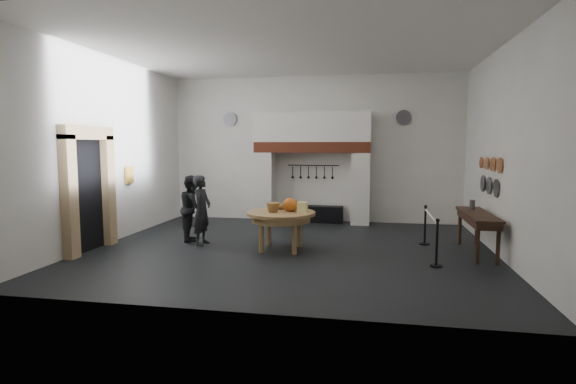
% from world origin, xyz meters
% --- Properties ---
extents(floor, '(9.00, 8.00, 0.02)m').
position_xyz_m(floor, '(0.00, 0.00, 0.00)').
color(floor, black).
rests_on(floor, ground).
extents(ceiling, '(9.00, 8.00, 0.02)m').
position_xyz_m(ceiling, '(0.00, 0.00, 4.50)').
color(ceiling, silver).
rests_on(ceiling, wall_back).
extents(wall_back, '(9.00, 0.02, 4.50)m').
position_xyz_m(wall_back, '(0.00, 4.00, 2.25)').
color(wall_back, white).
rests_on(wall_back, floor).
extents(wall_front, '(9.00, 0.02, 4.50)m').
position_xyz_m(wall_front, '(0.00, -4.00, 2.25)').
color(wall_front, white).
rests_on(wall_front, floor).
extents(wall_left, '(0.02, 8.00, 4.50)m').
position_xyz_m(wall_left, '(-4.50, 0.00, 2.25)').
color(wall_left, white).
rests_on(wall_left, floor).
extents(wall_right, '(0.02, 8.00, 4.50)m').
position_xyz_m(wall_right, '(4.50, 0.00, 2.25)').
color(wall_right, white).
rests_on(wall_right, floor).
extents(chimney_pier_left, '(0.55, 0.70, 2.15)m').
position_xyz_m(chimney_pier_left, '(-1.48, 3.65, 1.07)').
color(chimney_pier_left, silver).
rests_on(chimney_pier_left, floor).
extents(chimney_pier_right, '(0.55, 0.70, 2.15)m').
position_xyz_m(chimney_pier_right, '(1.48, 3.65, 1.07)').
color(chimney_pier_right, silver).
rests_on(chimney_pier_right, floor).
extents(hearth_brick_band, '(3.50, 0.72, 0.32)m').
position_xyz_m(hearth_brick_band, '(0.00, 3.65, 2.31)').
color(hearth_brick_band, '#9E442B').
rests_on(hearth_brick_band, chimney_pier_left).
extents(chimney_hood, '(3.50, 0.70, 0.90)m').
position_xyz_m(chimney_hood, '(0.00, 3.65, 2.92)').
color(chimney_hood, silver).
rests_on(chimney_hood, hearth_brick_band).
extents(iron_range, '(1.90, 0.45, 0.50)m').
position_xyz_m(iron_range, '(0.00, 3.72, 0.25)').
color(iron_range, black).
rests_on(iron_range, floor).
extents(utensil_rail, '(1.60, 0.02, 0.02)m').
position_xyz_m(utensil_rail, '(0.00, 3.92, 1.75)').
color(utensil_rail, black).
rests_on(utensil_rail, wall_back).
extents(door_recess, '(0.04, 1.10, 2.50)m').
position_xyz_m(door_recess, '(-4.47, -1.00, 1.25)').
color(door_recess, black).
rests_on(door_recess, floor).
extents(door_jamb_near, '(0.22, 0.30, 2.60)m').
position_xyz_m(door_jamb_near, '(-4.38, -1.70, 1.30)').
color(door_jamb_near, tan).
rests_on(door_jamb_near, floor).
extents(door_jamb_far, '(0.22, 0.30, 2.60)m').
position_xyz_m(door_jamb_far, '(-4.38, -0.30, 1.30)').
color(door_jamb_far, tan).
rests_on(door_jamb_far, floor).
extents(door_lintel, '(0.22, 1.70, 0.30)m').
position_xyz_m(door_lintel, '(-4.38, -1.00, 2.65)').
color(door_lintel, tan).
rests_on(door_lintel, door_jamb_near).
extents(wall_plaque, '(0.05, 0.34, 0.44)m').
position_xyz_m(wall_plaque, '(-4.45, 0.80, 1.60)').
color(wall_plaque, gold).
rests_on(wall_plaque, wall_left).
extents(work_table, '(1.84, 1.84, 0.07)m').
position_xyz_m(work_table, '(-0.21, -0.10, 0.84)').
color(work_table, '#AA7B50').
rests_on(work_table, floor).
extents(pumpkin, '(0.36, 0.36, 0.31)m').
position_xyz_m(pumpkin, '(-0.01, -0.00, 1.03)').
color(pumpkin, '#C7491C').
rests_on(pumpkin, work_table).
extents(cheese_block_big, '(0.22, 0.22, 0.24)m').
position_xyz_m(cheese_block_big, '(0.29, -0.15, 0.99)').
color(cheese_block_big, '#F7F293').
rests_on(cheese_block_big, work_table).
extents(cheese_block_small, '(0.18, 0.18, 0.20)m').
position_xyz_m(cheese_block_small, '(0.27, 0.15, 0.97)').
color(cheese_block_small, '#FFEF98').
rests_on(cheese_block_small, work_table).
extents(wicker_basket, '(0.38, 0.38, 0.22)m').
position_xyz_m(wicker_basket, '(-0.36, -0.25, 0.98)').
color(wicker_basket, '#9A6738').
rests_on(wicker_basket, work_table).
extents(bread_loaf, '(0.31, 0.18, 0.13)m').
position_xyz_m(bread_loaf, '(-0.31, 0.25, 0.94)').
color(bread_loaf, olive).
rests_on(bread_loaf, work_table).
extents(visitor_near, '(0.43, 0.63, 1.67)m').
position_xyz_m(visitor_near, '(-2.17, 0.07, 0.83)').
color(visitor_near, black).
rests_on(visitor_near, floor).
extents(visitor_far, '(0.84, 0.95, 1.64)m').
position_xyz_m(visitor_far, '(-2.57, 0.47, 0.82)').
color(visitor_far, black).
rests_on(visitor_far, floor).
extents(side_table, '(0.55, 2.20, 0.06)m').
position_xyz_m(side_table, '(4.10, 0.33, 0.87)').
color(side_table, '#351D13').
rests_on(side_table, floor).
extents(pewter_jug, '(0.12, 0.12, 0.22)m').
position_xyz_m(pewter_jug, '(4.10, 0.93, 1.01)').
color(pewter_jug, '#47474B').
rests_on(pewter_jug, side_table).
extents(copper_pan_a, '(0.03, 0.34, 0.34)m').
position_xyz_m(copper_pan_a, '(4.46, 0.20, 1.95)').
color(copper_pan_a, '#C6662D').
rests_on(copper_pan_a, wall_right).
extents(copper_pan_b, '(0.03, 0.32, 0.32)m').
position_xyz_m(copper_pan_b, '(4.46, 0.75, 1.95)').
color(copper_pan_b, '#C6662D').
rests_on(copper_pan_b, wall_right).
extents(copper_pan_c, '(0.03, 0.30, 0.30)m').
position_xyz_m(copper_pan_c, '(4.46, 1.30, 1.95)').
color(copper_pan_c, '#C6662D').
rests_on(copper_pan_c, wall_right).
extents(copper_pan_d, '(0.03, 0.28, 0.28)m').
position_xyz_m(copper_pan_d, '(4.46, 1.85, 1.95)').
color(copper_pan_d, '#C6662D').
rests_on(copper_pan_d, wall_right).
extents(pewter_plate_left, '(0.03, 0.40, 0.40)m').
position_xyz_m(pewter_plate_left, '(4.46, 0.40, 1.45)').
color(pewter_plate_left, '#4C4C51').
rests_on(pewter_plate_left, wall_right).
extents(pewter_plate_mid, '(0.03, 0.40, 0.40)m').
position_xyz_m(pewter_plate_mid, '(4.46, 1.00, 1.45)').
color(pewter_plate_mid, '#4C4C51').
rests_on(pewter_plate_mid, wall_right).
extents(pewter_plate_right, '(0.03, 0.40, 0.40)m').
position_xyz_m(pewter_plate_right, '(4.46, 1.60, 1.45)').
color(pewter_plate_right, '#4C4C51').
rests_on(pewter_plate_right, wall_right).
extents(pewter_plate_back_left, '(0.44, 0.03, 0.44)m').
position_xyz_m(pewter_plate_back_left, '(-2.70, 3.96, 3.20)').
color(pewter_plate_back_left, '#4C4C51').
rests_on(pewter_plate_back_left, wall_back).
extents(pewter_plate_back_right, '(0.44, 0.03, 0.44)m').
position_xyz_m(pewter_plate_back_right, '(2.70, 3.96, 3.20)').
color(pewter_plate_back_right, '#4C4C51').
rests_on(pewter_plate_back_right, wall_back).
extents(barrier_post_near, '(0.05, 0.05, 0.90)m').
position_xyz_m(barrier_post_near, '(3.08, -0.95, 0.45)').
color(barrier_post_near, black).
rests_on(barrier_post_near, floor).
extents(barrier_post_far, '(0.05, 0.05, 0.90)m').
position_xyz_m(barrier_post_far, '(3.08, 1.05, 0.45)').
color(barrier_post_far, black).
rests_on(barrier_post_far, floor).
extents(barrier_rope, '(0.04, 2.00, 0.04)m').
position_xyz_m(barrier_rope, '(3.08, 0.05, 0.85)').
color(barrier_rope, white).
rests_on(barrier_rope, barrier_post_near).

